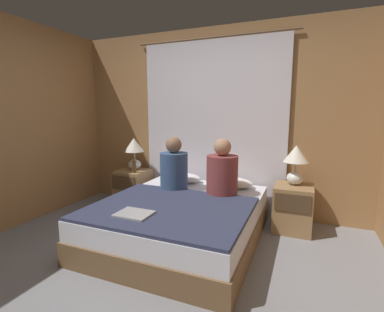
% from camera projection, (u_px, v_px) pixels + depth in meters
% --- Properties ---
extents(ground_plane, '(16.00, 16.00, 0.00)m').
position_uv_depth(ground_plane, '(147.00, 274.00, 2.41)').
color(ground_plane, gray).
extents(wall_back, '(4.16, 0.06, 2.50)m').
position_uv_depth(wall_back, '(213.00, 122.00, 3.86)').
color(wall_back, '#A37547').
rests_on(wall_back, ground_plane).
extents(curtain_panel, '(2.20, 0.02, 2.36)m').
position_uv_depth(curtain_panel, '(212.00, 127.00, 3.82)').
color(curtain_panel, silver).
rests_on(curtain_panel, ground_plane).
extents(bed, '(1.60, 1.91, 0.43)m').
position_uv_depth(bed, '(182.00, 220.00, 3.05)').
color(bed, brown).
rests_on(bed, ground_plane).
extents(nightstand_left, '(0.43, 0.45, 0.54)m').
position_uv_depth(nightstand_left, '(133.00, 188.00, 4.10)').
color(nightstand_left, '#937047').
rests_on(nightstand_left, ground_plane).
extents(nightstand_right, '(0.43, 0.45, 0.54)m').
position_uv_depth(nightstand_right, '(293.00, 208.00, 3.26)').
color(nightstand_right, '#937047').
rests_on(nightstand_right, ground_plane).
extents(lamp_left, '(0.29, 0.29, 0.47)m').
position_uv_depth(lamp_left, '(134.00, 150.00, 4.06)').
color(lamp_left, silver).
rests_on(lamp_left, nightstand_left).
extents(lamp_right, '(0.29, 0.29, 0.47)m').
position_uv_depth(lamp_right, '(296.00, 160.00, 3.23)').
color(lamp_right, silver).
rests_on(lamp_right, nightstand_right).
extents(pillow_left, '(0.57, 0.35, 0.12)m').
position_uv_depth(pillow_left, '(181.00, 177.00, 3.82)').
color(pillow_left, white).
rests_on(pillow_left, bed).
extents(pillow_right, '(0.57, 0.35, 0.12)m').
position_uv_depth(pillow_right, '(231.00, 182.00, 3.55)').
color(pillow_right, white).
rests_on(pillow_right, bed).
extents(blanket_on_bed, '(1.54, 1.26, 0.03)m').
position_uv_depth(blanket_on_bed, '(170.00, 208.00, 2.75)').
color(blanket_on_bed, '#2D334C').
rests_on(blanket_on_bed, bed).
extents(person_left_in_bed, '(0.34, 0.34, 0.66)m').
position_uv_depth(person_left_in_bed, '(174.00, 168.00, 3.41)').
color(person_left_in_bed, '#38517A').
rests_on(person_left_in_bed, bed).
extents(person_right_in_bed, '(0.36, 0.36, 0.66)m').
position_uv_depth(person_right_in_bed, '(222.00, 172.00, 3.18)').
color(person_right_in_bed, brown).
rests_on(person_right_in_bed, bed).
extents(beer_bottle_on_left_stand, '(0.06, 0.06, 0.23)m').
position_uv_depth(beer_bottle_on_left_stand, '(134.00, 166.00, 3.89)').
color(beer_bottle_on_left_stand, '#513819').
rests_on(beer_bottle_on_left_stand, nightstand_left).
extents(laptop_on_bed, '(0.32, 0.25, 0.02)m').
position_uv_depth(laptop_on_bed, '(134.00, 214.00, 2.53)').
color(laptop_on_bed, '#9EA0A5').
rests_on(laptop_on_bed, blanket_on_bed).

